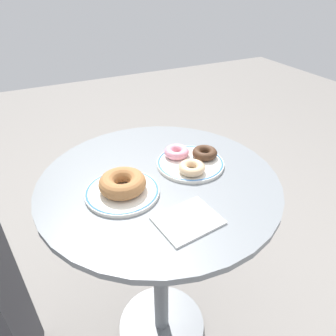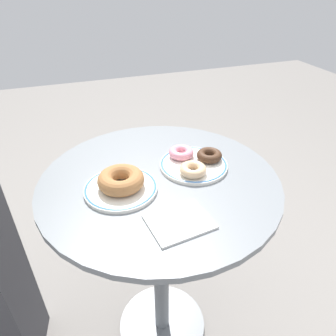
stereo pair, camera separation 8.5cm
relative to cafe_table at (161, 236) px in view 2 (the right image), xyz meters
name	(u,v)px [view 2 (the right image)]	position (x,y,z in m)	size (l,w,h in m)	color
ground_plane	(162,327)	(0.00, 0.00, -0.54)	(7.00, 7.00, 0.02)	gray
cafe_table	(161,236)	(0.00, 0.00, 0.00)	(0.69, 0.69, 0.77)	slate
plate_left	(121,188)	(-0.12, -0.02, 0.24)	(0.20, 0.20, 0.01)	white
plate_right	(194,165)	(0.12, 0.02, 0.24)	(0.21, 0.21, 0.01)	white
donut_cinnamon	(121,180)	(-0.11, -0.02, 0.27)	(0.13, 0.13, 0.04)	#A36B3D
donut_chocolate	(209,155)	(0.17, 0.03, 0.26)	(0.08, 0.08, 0.03)	#422819
donut_pink_frosted	(181,153)	(0.10, 0.07, 0.26)	(0.08, 0.08, 0.03)	pink
donut_glazed	(193,169)	(0.09, -0.03, 0.26)	(0.08, 0.08, 0.03)	#E0B789
paper_napkin	(179,222)	(-0.01, -0.19, 0.24)	(0.15, 0.12, 0.01)	white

